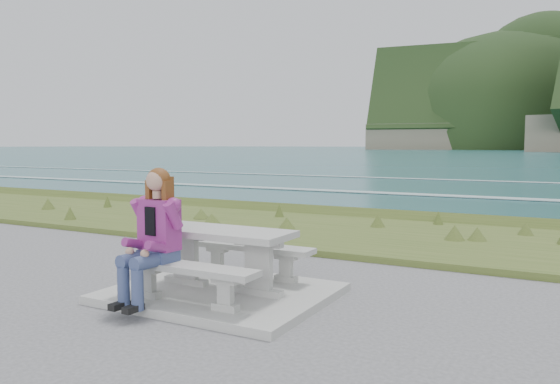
{
  "coord_description": "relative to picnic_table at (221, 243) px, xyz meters",
  "views": [
    {
      "loc": [
        3.77,
        -5.47,
        1.88
      ],
      "look_at": [
        0.18,
        1.2,
        1.22
      ],
      "focal_mm": 35.0,
      "sensor_mm": 36.0,
      "label": 1
    }
  ],
  "objects": [
    {
      "name": "grass_verge",
      "position": [
        -0.0,
        5.0,
        -0.68
      ],
      "size": [
        160.0,
        4.5,
        0.22
      ],
      "primitive_type": "cube",
      "color": "#3C501E",
      "rests_on": "ground"
    },
    {
      "name": "concrete_slab",
      "position": [
        -0.0,
        0.0,
        -0.63
      ],
      "size": [
        2.6,
        2.1,
        0.1
      ],
      "primitive_type": "cube",
      "color": "#969792",
      "rests_on": "ground"
    },
    {
      "name": "picnic_table",
      "position": [
        0.0,
        0.0,
        0.0
      ],
      "size": [
        1.8,
        0.75,
        0.75
      ],
      "color": "#969792",
      "rests_on": "concrete_slab"
    },
    {
      "name": "seated_woman",
      "position": [
        -0.39,
        -0.84,
        -0.02
      ],
      "size": [
        0.48,
        0.8,
        1.52
      ],
      "rotation": [
        0.0,
        0.0,
        -0.07
      ],
      "color": "navy",
      "rests_on": "concrete_slab"
    },
    {
      "name": "bench_landward",
      "position": [
        0.0,
        -0.7,
        -0.23
      ],
      "size": [
        1.8,
        0.35,
        0.45
      ],
      "color": "#969792",
      "rests_on": "concrete_slab"
    },
    {
      "name": "bench_seaward",
      "position": [
        0.0,
        0.7,
        -0.23
      ],
      "size": [
        1.8,
        0.35,
        0.45
      ],
      "color": "#969792",
      "rests_on": "concrete_slab"
    },
    {
      "name": "ocean",
      "position": [
        -0.0,
        25.09,
        -2.42
      ],
      "size": [
        1600.0,
        1600.0,
        0.09
      ],
      "color": "#20565B",
      "rests_on": "ground"
    },
    {
      "name": "shore_drop",
      "position": [
        -0.0,
        7.9,
        -0.68
      ],
      "size": [
        160.0,
        0.8,
        2.2
      ],
      "primitive_type": "cube",
      "color": "#67614D",
      "rests_on": "ground"
    }
  ]
}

